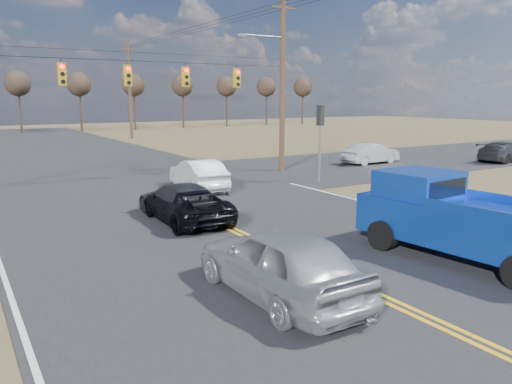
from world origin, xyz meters
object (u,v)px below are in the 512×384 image
pickup_truck (461,219)px  dgrey_car_queue (180,201)px  white_car_queue (198,175)px  black_suv (187,205)px  cross_car_east_far (504,152)px  silver_suv (280,262)px  cross_car_east_near (371,153)px

pickup_truck → dgrey_car_queue: (-4.59, 8.11, -0.43)m
pickup_truck → dgrey_car_queue: size_ratio=1.37×
white_car_queue → black_suv: bearing=66.7°
white_car_queue → cross_car_east_far: (21.99, -1.36, -0.05)m
silver_suv → dgrey_car_queue: bearing=-97.9°
silver_suv → dgrey_car_queue: 7.86m
dgrey_car_queue → cross_car_east_near: cross_car_east_near is taller
white_car_queue → cross_car_east_near: 13.83m
silver_suv → black_suv: 7.31m
pickup_truck → white_car_queue: 13.07m
black_suv → dgrey_car_queue: dgrey_car_queue is taller
pickup_truck → cross_car_east_near: bearing=46.7°
silver_suv → cross_car_east_far: 28.35m
black_suv → cross_car_east_far: bearing=-168.5°
dgrey_car_queue → cross_car_east_near: size_ratio=1.08×
pickup_truck → white_car_queue: size_ratio=1.40×
cross_car_east_far → black_suv: bearing=92.5°
pickup_truck → cross_car_east_far: pickup_truck is taller
silver_suv → white_car_queue: bearing=-108.0°
pickup_truck → black_suv: (-4.59, 7.55, -0.47)m
silver_suv → dgrey_car_queue: silver_suv is taller
dgrey_car_queue → cross_car_east_near: bearing=-156.6°
cross_car_east_near → cross_car_east_far: 9.28m
black_suv → silver_suv: bearing=84.2°
cross_car_east_near → cross_car_east_far: cross_car_east_near is taller
cross_car_east_near → cross_car_east_far: (8.40, -3.95, -0.01)m
dgrey_car_queue → white_car_queue: bearing=-122.4°
black_suv → cross_car_east_far: (24.98, 4.06, 0.06)m
pickup_truck → cross_car_east_near: 19.64m
cross_car_east_near → silver_suv: bearing=128.0°
silver_suv → black_suv: bearing=-98.5°
pickup_truck → cross_car_east_near: (11.98, 15.56, -0.40)m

